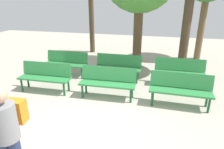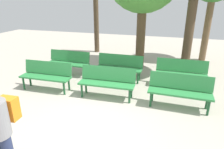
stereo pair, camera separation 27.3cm
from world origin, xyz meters
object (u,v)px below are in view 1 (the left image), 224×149
Objects in this scene: bench_r0_c2 at (181,88)px; bench_r0_c1 at (108,81)px; bench_r1_c2 at (180,70)px; bench_r1_c1 at (118,66)px; tree_3 at (92,23)px; bench_r0_c0 at (45,75)px; visitor_with_backpack at (9,132)px; bench_r1_c0 at (66,62)px.

bench_r0_c1 is at bearing -179.23° from bench_r0_c2.
bench_r0_c1 is at bearing -146.66° from bench_r1_c2.
bench_r0_c1 is 1.39m from bench_r1_c1.
bench_r1_c1 is 0.52× the size of tree_3.
bench_r0_c0 and bench_r0_c2 have the same top height.
tree_3 is at bearing 112.09° from bench_r0_c1.
bench_r1_c1 is at bearing 179.16° from bench_r1_c2.
bench_r0_c1 is at bearing -103.81° from visitor_with_backpack.
bench_r0_c2 is 1.00× the size of bench_r1_c2.
bench_r1_c0 is at bearing 88.28° from bench_r0_c0.
bench_r1_c2 is at bearing -123.29° from visitor_with_backpack.
bench_r0_c0 is 0.53× the size of tree_3.
bench_r0_c1 and bench_r1_c2 have the same top height.
bench_r1_c0 is 1.96m from bench_r1_c1.
bench_r1_c1 is at bearing -100.57° from visitor_with_backpack.
bench_r1_c1 is 0.97× the size of visitor_with_backpack.
bench_r0_c0 and bench_r1_c2 have the same top height.
bench_r0_c2 is 1.00× the size of bench_r1_c1.
tree_3 reaches higher than visitor_with_backpack.
bench_r0_c2 is at bearing -49.39° from tree_3.
bench_r0_c2 is at bearing -18.91° from bench_r1_c0.
visitor_with_backpack is at bearing -67.76° from bench_r0_c0.
visitor_with_backpack reaches higher than bench_r1_c0.
bench_r1_c2 is at bearing 0.73° from bench_r1_c0.
bench_r0_c2 is at bearing -35.20° from bench_r1_c1.
visitor_with_backpack is (-2.64, -4.58, 0.43)m from bench_r1_c2.
bench_r0_c0 is 5.02m from tree_3.
bench_r0_c0 is 1.01× the size of bench_r1_c0.
bench_r0_c2 is at bearing -93.35° from bench_r1_c2.
bench_r1_c0 is at bearing 179.66° from bench_r1_c2.
bench_r0_c2 is (3.96, 0.05, 0.00)m from bench_r0_c0.
bench_r0_c0 is at bearing -87.59° from tree_3.
visitor_with_backpack is at bearing -102.54° from bench_r0_c1.
bench_r1_c2 is 5.30m from visitor_with_backpack.
bench_r1_c0 is 4.02m from bench_r1_c2.
visitor_with_backpack reaches higher than bench_r0_c2.
bench_r0_c0 is 1.00× the size of bench_r1_c2.
bench_r0_c1 is (1.97, 0.06, 0.00)m from bench_r0_c0.
bench_r0_c2 is 0.97× the size of visitor_with_backpack.
visitor_with_backpack is (1.59, -8.03, -0.59)m from tree_3.
tree_3 is at bearing 90.74° from bench_r0_c0.
bench_r1_c2 is at bearing 18.24° from bench_r0_c0.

